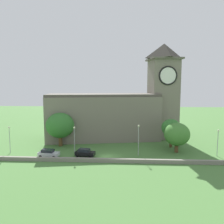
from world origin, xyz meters
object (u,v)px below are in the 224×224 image
at_px(streetlamp_west_end, 9,135).
at_px(tree_riverside_west, 171,128).
at_px(streetlamp_west_mid, 74,136).
at_px(streetlamp_east_mid, 218,138).
at_px(tree_riverside_east, 177,134).
at_px(tree_by_tower, 60,125).
at_px(streetlamp_central, 138,135).
at_px(car_silver, 49,153).
at_px(car_black, 85,153).
at_px(church, 120,109).

relative_size(streetlamp_west_end, tree_riverside_west, 0.87).
height_order(streetlamp_west_mid, streetlamp_east_mid, streetlamp_west_mid).
bearing_deg(streetlamp_west_end, streetlamp_west_mid, -2.75).
bearing_deg(tree_riverside_east, streetlamp_west_end, -175.90).
bearing_deg(tree_by_tower, streetlamp_central, -19.30).
relative_size(streetlamp_west_end, tree_riverside_east, 0.89).
bearing_deg(streetlamp_east_mid, streetlamp_west_end, -179.72).
xyz_separation_m(streetlamp_west_end, tree_by_tower, (10.19, 6.88, 1.17)).
bearing_deg(tree_by_tower, streetlamp_east_mid, -9.93).
xyz_separation_m(streetlamp_east_mid, tree_by_tower, (-37.95, 6.65, 1.31)).
bearing_deg(streetlamp_central, car_silver, -173.16).
xyz_separation_m(car_black, tree_by_tower, (-8.02, 8.47, 4.61)).
height_order(streetlamp_west_end, tree_riverside_west, tree_riverside_west).
bearing_deg(tree_riverside_east, church, 136.46).
distance_m(streetlamp_west_mid, tree_riverside_west, 24.71).
bearing_deg(church, tree_riverside_west, -33.78).
relative_size(streetlamp_central, tree_riverside_west, 0.96).
distance_m(tree_riverside_west, tree_by_tower, 28.91).
bearing_deg(tree_riverside_east, tree_riverside_west, 96.90).
relative_size(streetlamp_central, tree_by_tower, 0.80).
height_order(car_black, tree_riverside_east, tree_riverside_east).
height_order(streetlamp_west_mid, streetlamp_central, streetlamp_central).
distance_m(streetlamp_central, tree_riverside_east, 9.77).
distance_m(car_black, tree_by_tower, 12.54).
bearing_deg(tree_riverside_east, car_black, -168.30).
xyz_separation_m(car_silver, streetlamp_west_mid, (5.52, 1.84, 3.57)).
bearing_deg(tree_by_tower, car_black, -46.57).
distance_m(streetlamp_west_end, streetlamp_west_mid, 15.71).
bearing_deg(car_black, tree_by_tower, 133.43).
relative_size(car_silver, tree_riverside_east, 0.67).
relative_size(streetlamp_west_mid, tree_riverside_east, 0.93).
distance_m(streetlamp_west_mid, tree_riverside_east, 24.19).
bearing_deg(streetlamp_west_end, tree_riverside_east, 4.10).
bearing_deg(church, streetlamp_east_mid, -35.24).
height_order(car_silver, streetlamp_west_mid, streetlamp_west_mid).
xyz_separation_m(streetlamp_central, tree_by_tower, (-20.13, 7.05, 0.76)).
height_order(church, car_black, church).
bearing_deg(streetlamp_central, church, 106.14).
bearing_deg(streetlamp_west_mid, streetlamp_central, 2.27).
bearing_deg(tree_riverside_west, streetlamp_west_end, -169.67).
xyz_separation_m(streetlamp_central, tree_riverside_west, (8.77, 7.30, 0.37)).
bearing_deg(tree_by_tower, tree_riverside_east, -7.82).
bearing_deg(car_black, streetlamp_west_mid, 161.56).
bearing_deg(streetlamp_west_end, streetlamp_central, -0.33).
bearing_deg(church, tree_by_tower, -148.92).
relative_size(tree_riverside_west, tree_by_tower, 0.83).
bearing_deg(tree_riverside_west, tree_riverside_east, -83.10).
distance_m(tree_riverside_west, tree_riverside_east, 4.38).
bearing_deg(tree_riverside_west, car_black, -157.33).
height_order(streetlamp_central, tree_by_tower, tree_by_tower).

